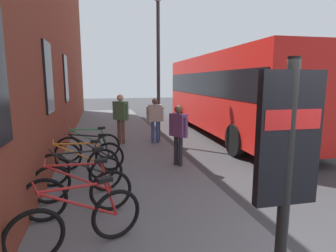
{
  "coord_description": "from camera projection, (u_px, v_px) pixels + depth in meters",
  "views": [
    {
      "loc": [
        -1.34,
        2.37,
        2.34
      ],
      "look_at": [
        4.83,
        0.83,
        1.28
      ],
      "focal_mm": 29.52,
      "sensor_mm": 36.0,
      "label": 1
    }
  ],
  "objects": [
    {
      "name": "pedestrian_by_facade",
      "position": [
        155.0,
        116.0,
        9.78
      ],
      "size": [
        0.28,
        0.61,
        1.6
      ],
      "color": "#334C8C",
      "rests_on": "sidewalk_pavement"
    },
    {
      "name": "street_lamp",
      "position": [
        158.0,
        56.0,
        9.69
      ],
      "size": [
        0.28,
        0.28,
        5.14
      ],
      "color": "#333338",
      "rests_on": "sidewalk_pavement"
    },
    {
      "name": "bicycle_beside_lamp",
      "position": [
        79.0,
        166.0,
        5.99
      ],
      "size": [
        0.48,
        1.76,
        0.97
      ],
      "color": "black",
      "rests_on": "sidewalk_pavement"
    },
    {
      "name": "pedestrian_near_bus",
      "position": [
        178.0,
        129.0,
        7.16
      ],
      "size": [
        0.54,
        0.43,
        1.59
      ],
      "color": "#26262D",
      "rests_on": "sidewalk_pavement"
    },
    {
      "name": "transit_info_sign",
      "position": [
        287.0,
        157.0,
        2.25
      ],
      "size": [
        0.1,
        0.55,
        2.4
      ],
      "color": "black",
      "rests_on": "sidewalk_pavement"
    },
    {
      "name": "bicycle_by_door",
      "position": [
        89.0,
        155.0,
        6.83
      ],
      "size": [
        0.62,
        1.72,
        0.97
      ],
      "color": "black",
      "rests_on": "sidewalk_pavement"
    },
    {
      "name": "bicycle_mid_rack",
      "position": [
        79.0,
        193.0,
        4.52
      ],
      "size": [
        0.48,
        1.76,
        0.97
      ],
      "color": "black",
      "rests_on": "sidewalk_pavement"
    },
    {
      "name": "bicycle_nearest_sign",
      "position": [
        79.0,
        223.0,
        3.59
      ],
      "size": [
        0.71,
        1.69,
        0.97
      ],
      "color": "black",
      "rests_on": "sidewalk_pavement"
    },
    {
      "name": "city_bus",
      "position": [
        228.0,
        90.0,
        11.81
      ],
      "size": [
        10.59,
        2.95,
        3.35
      ],
      "color": "red",
      "rests_on": "ground"
    },
    {
      "name": "sidewalk_pavement",
      "position": [
        120.0,
        148.0,
        9.46
      ],
      "size": [
        24.0,
        3.5,
        0.12
      ],
      "primitive_type": "cube",
      "color": "slate",
      "rests_on": "ground"
    },
    {
      "name": "bicycle_far_end",
      "position": [
        89.0,
        147.0,
        7.7
      ],
      "size": [
        0.48,
        1.76,
        0.97
      ],
      "color": "black",
      "rests_on": "sidewalk_pavement"
    },
    {
      "name": "ground",
      "position": [
        218.0,
        160.0,
        8.21
      ],
      "size": [
        60.0,
        60.0,
        0.0
      ],
      "primitive_type": "plane",
      "color": "#38383A"
    },
    {
      "name": "pedestrian_crossing_street",
      "position": [
        121.0,
        114.0,
        9.69
      ],
      "size": [
        0.51,
        0.54,
        1.74
      ],
      "color": "brown",
      "rests_on": "sidewalk_pavement"
    },
    {
      "name": "station_facade",
      "position": [
        53.0,
        33.0,
        9.3
      ],
      "size": [
        22.0,
        0.65,
        7.85
      ],
      "color": "brown",
      "rests_on": "ground"
    },
    {
      "name": "bicycle_under_window",
      "position": [
        80.0,
        177.0,
        5.28
      ],
      "size": [
        0.72,
        1.69,
        0.97
      ],
      "color": "black",
      "rests_on": "sidewalk_pavement"
    }
  ]
}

